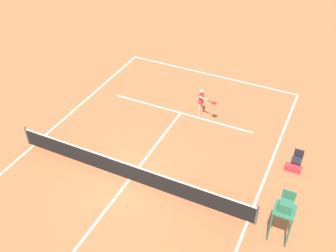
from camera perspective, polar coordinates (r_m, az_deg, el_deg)
name	(u,v)px	position (r m, az deg, el deg)	size (l,w,h in m)	color
ground_plane	(130,179)	(18.34, -5.56, -7.64)	(60.00, 60.00, 0.00)	#B76038
court_lines	(130,179)	(18.34, -5.56, -7.63)	(11.26, 21.02, 0.01)	white
tennis_net	(129,171)	(17.99, -5.65, -6.53)	(11.86, 0.10, 1.07)	#4C4C51
player_serving	(202,101)	(21.54, 4.89, 3.68)	(1.21, 0.83, 1.66)	#D8A884
tennis_ball	(180,134)	(20.65, 1.81, -1.19)	(0.07, 0.07, 0.07)	#CCE033
umpire_chair	(285,209)	(15.56, 16.52, -11.44)	(0.80, 0.80, 2.41)	#2D6B4C
courtside_chair_mid	(298,158)	(19.45, 18.19, -4.44)	(0.44, 0.46, 0.95)	#262626
equipment_bag	(293,168)	(19.46, 17.60, -5.81)	(0.76, 0.32, 0.30)	red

